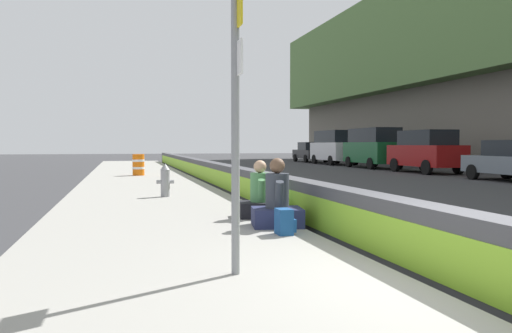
{
  "coord_description": "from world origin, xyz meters",
  "views": [
    {
      "loc": [
        -4.42,
        3.38,
        1.54
      ],
      "look_at": [
        10.89,
        -0.62,
        0.85
      ],
      "focal_mm": 36.24,
      "sensor_mm": 36.0,
      "label": 1
    }
  ],
  "objects": [
    {
      "name": "ground_plane",
      "position": [
        0.0,
        0.0,
        0.0
      ],
      "size": [
        160.0,
        160.0,
        0.0
      ],
      "primitive_type": "plane",
      "color": "#353538",
      "rests_on": "ground"
    },
    {
      "name": "sidewalk_strip",
      "position": [
        0.0,
        2.65,
        0.07
      ],
      "size": [
        80.0,
        4.4,
        0.14
      ],
      "primitive_type": "cube",
      "color": "gray",
      "rests_on": "ground_plane"
    },
    {
      "name": "jersey_barrier",
      "position": [
        0.0,
        0.0,
        0.42
      ],
      "size": [
        76.0,
        0.45,
        0.85
      ],
      "color": "#47474C",
      "rests_on": "ground_plane"
    },
    {
      "name": "route_sign_post",
      "position": [
        0.96,
        2.19,
        2.23
      ],
      "size": [
        0.44,
        0.09,
        3.6
      ],
      "color": "gray",
      "rests_on": "sidewalk_strip"
    },
    {
      "name": "fire_hydrant",
      "position": [
        9.44,
        2.26,
        0.59
      ],
      "size": [
        0.26,
        0.46,
        0.88
      ],
      "color": "gray",
      "rests_on": "sidewalk_strip"
    },
    {
      "name": "seated_person_foreground",
      "position": [
        3.94,
        0.82,
        0.5
      ],
      "size": [
        0.83,
        0.93,
        1.16
      ],
      "color": "#23284C",
      "rests_on": "sidewalk_strip"
    },
    {
      "name": "seated_person_middle",
      "position": [
        5.1,
        0.81,
        0.48
      ],
      "size": [
        0.78,
        0.88,
        1.09
      ],
      "color": "black",
      "rests_on": "sidewalk_strip"
    },
    {
      "name": "backpack",
      "position": [
        3.15,
        0.94,
        0.33
      ],
      "size": [
        0.32,
        0.28,
        0.4
      ],
      "color": "navy",
      "rests_on": "sidewalk_strip"
    },
    {
      "name": "construction_barrel",
      "position": [
        19.24,
        2.65,
        0.62
      ],
      "size": [
        0.54,
        0.54,
        0.95
      ],
      "color": "orange",
      "rests_on": "sidewalk_strip"
    },
    {
      "name": "parked_car_fourth",
      "position": [
        19.91,
        -12.34,
        1.18
      ],
      "size": [
        4.81,
        2.09,
        2.28
      ],
      "color": "maroon",
      "rests_on": "ground_plane"
    },
    {
      "name": "parked_car_midline",
      "position": [
        25.65,
        -12.23,
        1.35
      ],
      "size": [
        5.14,
        2.18,
        2.56
      ],
      "color": "#145128",
      "rests_on": "ground_plane"
    },
    {
      "name": "parked_car_far",
      "position": [
        31.68,
        -12.14,
        1.35
      ],
      "size": [
        5.11,
        2.11,
        2.56
      ],
      "color": "silver",
      "rests_on": "ground_plane"
    },
    {
      "name": "parked_car_farther",
      "position": [
        37.34,
        -12.34,
        0.86
      ],
      "size": [
        4.54,
        2.04,
        1.71
      ],
      "color": "black",
      "rests_on": "ground_plane"
    }
  ]
}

